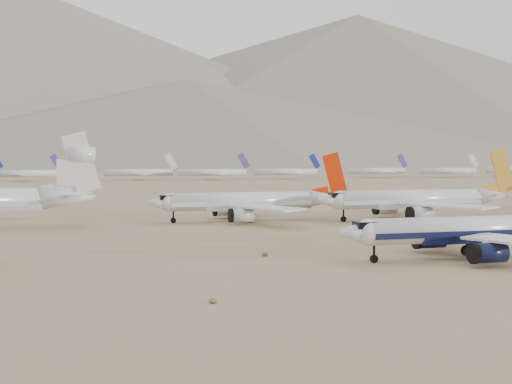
% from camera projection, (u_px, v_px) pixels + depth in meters
% --- Properties ---
extents(main_airliner, '(40.49, 39.55, 14.29)m').
position_uv_depth(main_airliner, '(481.00, 230.00, 98.34)').
color(main_airliner, silver).
rests_on(main_airliner, ground).
extents(row2_gold_tail, '(44.81, 43.83, 15.96)m').
position_uv_depth(row2_gold_tail, '(418.00, 200.00, 156.13)').
color(row2_gold_tail, silver).
rests_on(row2_gold_tail, ground).
extents(row2_orange_tail, '(41.97, 41.06, 14.97)m').
position_uv_depth(row2_orange_tail, '(249.00, 202.00, 153.20)').
color(row2_orange_tail, silver).
rests_on(row2_orange_tail, ground).
extents(distant_storage_row, '(577.69, 55.71, 14.80)m').
position_uv_depth(distant_storage_row, '(188.00, 172.00, 404.33)').
color(distant_storage_row, silver).
rests_on(distant_storage_row, ground).
extents(mountain_range, '(7354.00, 3024.00, 470.00)m').
position_uv_depth(mountain_range, '(114.00, 81.00, 1689.66)').
color(mountain_range, slate).
rests_on(mountain_range, ground).
extents(foothills, '(4637.50, 1395.00, 155.00)m').
position_uv_depth(foothills, '(393.00, 126.00, 1290.08)').
color(foothills, slate).
rests_on(foothills, ground).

